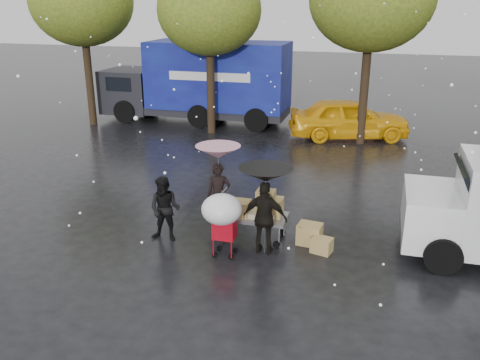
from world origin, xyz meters
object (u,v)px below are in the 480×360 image
(person_black, at_px, (265,218))
(blue_truck, at_px, (201,82))
(yellow_taxi, at_px, (349,118))
(shopping_cart, at_px, (222,212))
(vendor_cart, at_px, (257,210))
(person_pink, at_px, (219,195))

(person_black, relative_size, blue_truck, 0.20)
(blue_truck, height_order, yellow_taxi, blue_truck)
(blue_truck, bearing_deg, shopping_cart, -68.10)
(blue_truck, bearing_deg, vendor_cart, -64.02)
(vendor_cart, bearing_deg, yellow_taxi, 82.44)
(person_black, distance_m, shopping_cart, 0.97)
(shopping_cart, bearing_deg, person_pink, 110.63)
(vendor_cart, distance_m, blue_truck, 12.11)
(shopping_cart, xyz_separation_m, yellow_taxi, (1.77, 10.81, -0.27))
(vendor_cart, bearing_deg, person_black, -62.27)
(vendor_cart, height_order, yellow_taxi, yellow_taxi)
(person_black, xyz_separation_m, vendor_cart, (-0.31, 0.59, -0.09))
(vendor_cart, relative_size, yellow_taxi, 0.33)
(person_black, height_order, blue_truck, blue_truck)
(person_black, distance_m, yellow_taxi, 10.35)
(person_black, bearing_deg, person_pink, -38.15)
(person_pink, bearing_deg, yellow_taxi, 60.60)
(person_pink, bearing_deg, person_black, -52.76)
(person_pink, bearing_deg, shopping_cart, -84.38)
(vendor_cart, height_order, shopping_cart, shopping_cart)
(person_black, bearing_deg, yellow_taxi, -95.83)
(shopping_cart, relative_size, yellow_taxi, 0.32)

